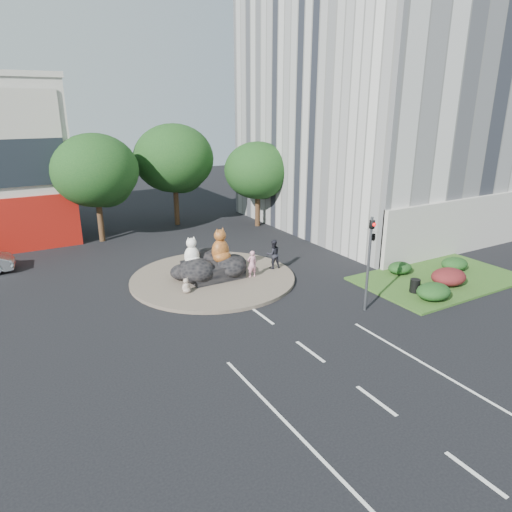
% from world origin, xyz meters
% --- Properties ---
extents(ground, '(120.00, 120.00, 0.00)m').
position_xyz_m(ground, '(0.00, 0.00, 0.00)').
color(ground, black).
rests_on(ground, ground).
extents(roundabout_island, '(10.00, 10.00, 0.20)m').
position_xyz_m(roundabout_island, '(0.00, 10.00, 0.10)').
color(roundabout_island, brown).
rests_on(roundabout_island, ground).
extents(rock_plinth, '(3.20, 2.60, 0.90)m').
position_xyz_m(rock_plinth, '(0.00, 10.00, 0.65)').
color(rock_plinth, black).
rests_on(rock_plinth, roundabout_island).
extents(office_tower, '(20.00, 20.00, 35.00)m').
position_xyz_m(office_tower, '(20.00, 16.00, 17.50)').
color(office_tower, silver).
rests_on(office_tower, ground).
extents(grass_verge, '(10.00, 6.00, 0.12)m').
position_xyz_m(grass_verge, '(12.00, 3.00, 0.06)').
color(grass_verge, '#26521B').
rests_on(grass_verge, ground).
extents(tree_left, '(6.46, 6.46, 8.27)m').
position_xyz_m(tree_left, '(-3.93, 22.06, 5.25)').
color(tree_left, '#382314').
rests_on(tree_left, ground).
extents(tree_mid, '(6.84, 6.84, 8.76)m').
position_xyz_m(tree_mid, '(3.07, 24.06, 5.56)').
color(tree_mid, '#382314').
rests_on(tree_mid, ground).
extents(tree_right, '(5.70, 5.70, 7.30)m').
position_xyz_m(tree_right, '(9.07, 20.06, 4.63)').
color(tree_right, '#382314').
rests_on(tree_right, ground).
extents(hedge_near_green, '(2.00, 1.60, 0.90)m').
position_xyz_m(hedge_near_green, '(9.00, 1.00, 0.57)').
color(hedge_near_green, '#103414').
rests_on(hedge_near_green, grass_verge).
extents(hedge_red, '(2.20, 1.76, 0.99)m').
position_xyz_m(hedge_red, '(11.50, 2.00, 0.61)').
color(hedge_red, '#4A1317').
rests_on(hedge_red, grass_verge).
extents(hedge_mid_green, '(1.80, 1.44, 0.81)m').
position_xyz_m(hedge_mid_green, '(14.00, 3.50, 0.53)').
color(hedge_mid_green, '#103414').
rests_on(hedge_mid_green, grass_verge).
extents(hedge_back_green, '(1.60, 1.28, 0.72)m').
position_xyz_m(hedge_back_green, '(10.50, 4.80, 0.48)').
color(hedge_back_green, '#103414').
rests_on(hedge_back_green, grass_verge).
extents(traffic_light, '(0.44, 1.24, 5.00)m').
position_xyz_m(traffic_light, '(5.10, 2.00, 3.62)').
color(traffic_light, '#595B60').
rests_on(traffic_light, ground).
extents(street_lamp, '(2.34, 0.22, 8.06)m').
position_xyz_m(street_lamp, '(12.82, 8.00, 4.55)').
color(street_lamp, '#595B60').
rests_on(street_lamp, ground).
extents(cat_white, '(1.06, 0.92, 1.76)m').
position_xyz_m(cat_white, '(-1.24, 10.18, 1.98)').
color(cat_white, white).
rests_on(cat_white, rock_plinth).
extents(cat_tabby, '(1.47, 1.34, 2.13)m').
position_xyz_m(cat_tabby, '(0.51, 9.90, 2.17)').
color(cat_tabby, '#B17725').
rests_on(cat_tabby, rock_plinth).
extents(kitten_calico, '(0.55, 0.48, 0.88)m').
position_xyz_m(kitten_calico, '(-2.35, 8.47, 0.64)').
color(kitten_calico, beige).
rests_on(kitten_calico, roundabout_island).
extents(kitten_white, '(0.67, 0.64, 0.87)m').
position_xyz_m(kitten_white, '(1.56, 9.28, 0.63)').
color(kitten_white, silver).
rests_on(kitten_white, roundabout_island).
extents(pedestrian_pink, '(0.63, 0.43, 1.68)m').
position_xyz_m(pedestrian_pink, '(2.04, 8.73, 1.04)').
color(pedestrian_pink, pink).
rests_on(pedestrian_pink, roundabout_island).
extents(pedestrian_dark, '(1.01, 0.83, 1.89)m').
position_xyz_m(pedestrian_dark, '(4.00, 9.43, 1.15)').
color(pedestrian_dark, black).
rests_on(pedestrian_dark, roundabout_island).
extents(litter_bin, '(0.64, 0.64, 0.76)m').
position_xyz_m(litter_bin, '(8.93, 2.21, 0.50)').
color(litter_bin, black).
rests_on(litter_bin, grass_verge).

